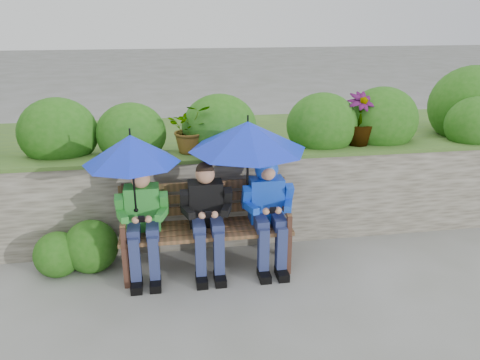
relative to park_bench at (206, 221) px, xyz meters
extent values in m
plane|color=#63645A|center=(0.33, -0.20, -0.50)|extent=(60.00, 60.00, 0.00)
cube|color=#5B5547|center=(0.33, 0.55, 0.00)|extent=(8.00, 0.40, 1.00)
cube|color=#38582D|center=(0.33, 0.55, 0.51)|extent=(8.00, 0.42, 0.04)
cube|color=#38582D|center=(0.33, 1.75, -0.02)|extent=(8.00, 2.00, 0.96)
ellipsoid|color=#1D5510|center=(-1.48, 0.85, 0.75)|extent=(0.84, 0.67, 0.75)
ellipsoid|color=#1D5510|center=(-0.71, 0.79, 0.72)|extent=(0.75, 0.60, 0.67)
ellipsoid|color=#1D5510|center=(0.24, 0.80, 0.75)|extent=(0.84, 0.67, 0.75)
ellipsoid|color=#1D5510|center=(1.42, 0.76, 0.74)|extent=(0.82, 0.66, 0.74)
ellipsoid|color=#1D5510|center=(2.16, 0.82, 0.76)|extent=(0.88, 0.70, 0.79)
ellipsoid|color=#1D5510|center=(3.25, 0.64, 0.71)|extent=(0.72, 0.58, 0.65)
ellipsoid|color=#1D5510|center=(3.53, 1.13, 0.83)|extent=(1.12, 0.90, 1.01)
sphere|color=pink|center=(-1.40, 0.65, 0.65)|extent=(0.14, 0.14, 0.14)
sphere|color=pink|center=(0.41, 0.65, 0.65)|extent=(0.14, 0.14, 0.14)
sphere|color=pink|center=(2.23, 0.65, 0.65)|extent=(0.14, 0.14, 0.14)
imported|color=#1D5510|center=(-0.08, 0.65, 0.79)|extent=(0.48, 0.42, 0.53)
imported|color=#1D5510|center=(1.82, 0.65, 0.82)|extent=(0.33, 0.33, 0.59)
sphere|color=#1D5510|center=(-1.15, 0.15, -0.27)|extent=(0.54, 0.54, 0.54)
sphere|color=#1D5510|center=(-1.48, 0.10, -0.31)|extent=(0.46, 0.46, 0.46)
cube|color=#42261C|center=(-0.78, -0.29, -0.29)|extent=(0.06, 0.06, 0.42)
cube|color=#42261C|center=(-0.78, 0.13, -0.29)|extent=(0.06, 0.06, 0.42)
cube|color=#42261C|center=(0.78, -0.29, -0.29)|extent=(0.06, 0.06, 0.42)
cube|color=#42261C|center=(0.78, 0.13, -0.29)|extent=(0.06, 0.06, 0.42)
cube|color=brown|center=(0.00, -0.25, -0.07)|extent=(1.67, 0.09, 0.04)
cube|color=brown|center=(0.00, -0.13, -0.07)|extent=(1.67, 0.09, 0.04)
cube|color=brown|center=(0.00, -0.01, -0.07)|extent=(1.67, 0.09, 0.04)
cube|color=brown|center=(0.00, 0.11, -0.07)|extent=(1.67, 0.09, 0.04)
cube|color=#42261C|center=(-0.78, 0.15, 0.15)|extent=(0.05, 0.05, 0.47)
cube|color=brown|center=(-0.78, -0.08, 0.12)|extent=(0.05, 0.44, 0.04)
cube|color=#42261C|center=(-0.78, -0.29, 0.02)|extent=(0.05, 0.05, 0.20)
cube|color=#42261C|center=(0.78, 0.15, 0.15)|extent=(0.05, 0.05, 0.47)
cube|color=brown|center=(0.78, -0.08, 0.12)|extent=(0.05, 0.44, 0.04)
cube|color=#42261C|center=(0.78, -0.29, 0.02)|extent=(0.05, 0.05, 0.20)
cube|color=brown|center=(0.00, 0.16, 0.06)|extent=(1.67, 0.03, 0.08)
cube|color=brown|center=(0.00, 0.16, 0.19)|extent=(1.67, 0.03, 0.08)
cube|color=brown|center=(0.00, 0.16, 0.32)|extent=(1.67, 0.03, 0.08)
cube|color=#27822C|center=(-0.61, 0.02, 0.18)|extent=(0.33, 0.19, 0.45)
sphere|color=tan|center=(-0.61, 0.00, 0.48)|extent=(0.18, 0.18, 0.18)
sphere|color=tan|center=(-0.61, 0.01, 0.51)|extent=(0.17, 0.17, 0.17)
cube|color=#1F284E|center=(-0.69, -0.13, 0.01)|extent=(0.12, 0.31, 0.12)
cube|color=#1F284E|center=(-0.69, -0.29, -0.25)|extent=(0.10, 0.11, 0.51)
cube|color=black|center=(-0.69, -0.35, -0.46)|extent=(0.11, 0.21, 0.08)
cube|color=#1F284E|center=(-0.52, -0.13, 0.01)|extent=(0.12, 0.31, 0.12)
cube|color=#1F284E|center=(-0.52, -0.29, -0.25)|extent=(0.10, 0.11, 0.51)
cube|color=black|center=(-0.52, -0.35, -0.46)|extent=(0.11, 0.21, 0.08)
cube|color=#27822C|center=(-0.81, -0.03, 0.23)|extent=(0.08, 0.18, 0.25)
cube|color=#27822C|center=(-0.79, -0.15, 0.17)|extent=(0.12, 0.20, 0.07)
sphere|color=tan|center=(-0.66, -0.24, 0.17)|extent=(0.07, 0.07, 0.07)
cube|color=#27822C|center=(-0.40, -0.03, 0.23)|extent=(0.08, 0.18, 0.25)
cube|color=#27822C|center=(-0.43, -0.15, 0.17)|extent=(0.12, 0.20, 0.07)
sphere|color=tan|center=(-0.55, -0.24, 0.17)|extent=(0.07, 0.07, 0.07)
cube|color=black|center=(-0.61, -0.25, 0.18)|extent=(0.06, 0.07, 0.09)
cube|color=black|center=(0.01, 0.02, 0.18)|extent=(0.33, 0.20, 0.45)
sphere|color=tan|center=(0.01, 0.00, 0.49)|extent=(0.19, 0.19, 0.19)
sphere|color=black|center=(0.01, 0.01, 0.52)|extent=(0.18, 0.18, 0.18)
cube|color=#1F284E|center=(-0.08, -0.14, 0.01)|extent=(0.12, 0.31, 0.12)
cube|color=#1F284E|center=(-0.08, -0.29, -0.25)|extent=(0.10, 0.11, 0.51)
cube|color=black|center=(-0.08, -0.35, -0.46)|extent=(0.11, 0.22, 0.08)
cube|color=#1F284E|center=(0.09, -0.14, 0.01)|extent=(0.12, 0.31, 0.12)
cube|color=#1F284E|center=(0.09, -0.29, -0.25)|extent=(0.10, 0.11, 0.51)
cube|color=black|center=(0.09, -0.35, -0.46)|extent=(0.11, 0.22, 0.08)
cube|color=black|center=(-0.21, -0.03, 0.24)|extent=(0.08, 0.18, 0.25)
cube|color=black|center=(-0.18, -0.16, 0.17)|extent=(0.13, 0.21, 0.07)
sphere|color=tan|center=(-0.05, -0.24, 0.17)|extent=(0.07, 0.07, 0.07)
cube|color=black|center=(0.22, -0.03, 0.24)|extent=(0.08, 0.18, 0.25)
cube|color=black|center=(0.19, -0.16, 0.17)|extent=(0.13, 0.21, 0.07)
sphere|color=tan|center=(0.07, -0.24, 0.17)|extent=(0.07, 0.07, 0.07)
cube|color=black|center=(0.01, -0.25, 0.18)|extent=(0.06, 0.07, 0.09)
cube|color=#1D28B9|center=(0.62, 0.02, 0.18)|extent=(0.34, 0.20, 0.45)
sphere|color=tan|center=(0.62, 0.00, 0.49)|extent=(0.19, 0.19, 0.19)
sphere|color=#1D28B9|center=(0.62, 0.03, 0.50)|extent=(0.23, 0.23, 0.23)
sphere|color=tan|center=(0.62, -0.04, 0.48)|extent=(0.14, 0.14, 0.14)
cube|color=#1F284E|center=(0.53, -0.14, 0.01)|extent=(0.12, 0.32, 0.12)
cube|color=#1F284E|center=(0.53, -0.29, -0.25)|extent=(0.10, 0.11, 0.52)
cube|color=black|center=(0.53, -0.35, -0.46)|extent=(0.11, 0.22, 0.08)
cube|color=#1F284E|center=(0.71, -0.14, 0.01)|extent=(0.12, 0.32, 0.12)
cube|color=#1F284E|center=(0.71, -0.29, -0.25)|extent=(0.10, 0.11, 0.52)
cube|color=black|center=(0.71, -0.35, -0.46)|extent=(0.11, 0.22, 0.08)
cube|color=#1D28B9|center=(0.40, -0.03, 0.24)|extent=(0.08, 0.18, 0.25)
cube|color=#1D28B9|center=(0.43, -0.16, 0.17)|extent=(0.13, 0.21, 0.07)
sphere|color=tan|center=(0.56, -0.25, 0.17)|extent=(0.07, 0.07, 0.07)
cube|color=#1D28B9|center=(0.83, -0.03, 0.24)|extent=(0.08, 0.18, 0.25)
cube|color=#1D28B9|center=(0.80, -0.16, 0.17)|extent=(0.13, 0.21, 0.07)
sphere|color=tan|center=(0.68, -0.25, 0.17)|extent=(0.07, 0.07, 0.07)
cube|color=black|center=(0.62, -0.25, 0.18)|extent=(0.06, 0.07, 0.09)
cone|color=#0F27C9|center=(-0.66, -0.07, 0.79)|extent=(0.89, 0.89, 0.26)
cylinder|color=black|center=(-0.66, -0.07, 0.96)|extent=(0.02, 0.02, 0.06)
cylinder|color=black|center=(-0.66, -0.07, 0.49)|extent=(0.02, 0.02, 0.60)
sphere|color=black|center=(-0.66, -0.07, 0.19)|extent=(0.04, 0.04, 0.04)
cone|color=#0F27C9|center=(0.42, -0.02, 0.86)|extent=(1.14, 1.14, 0.28)
cylinder|color=black|center=(0.42, -0.02, 1.03)|extent=(0.02, 0.02, 0.06)
cylinder|color=black|center=(0.42, -0.02, 0.54)|extent=(0.02, 0.02, 0.65)
sphere|color=black|center=(0.42, -0.02, 0.21)|extent=(0.04, 0.04, 0.04)
camera|label=1|loc=(-0.34, -4.24, 1.97)|focal=35.00mm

